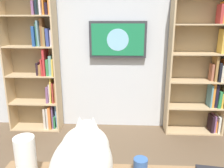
{
  "coord_description": "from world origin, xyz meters",
  "views": [
    {
      "loc": [
        -0.14,
        1.14,
        1.61
      ],
      "look_at": [
        -0.02,
        -1.15,
        0.98
      ],
      "focal_mm": 35.79,
      "sensor_mm": 36.0,
      "label": 1
    }
  ],
  "objects": [
    {
      "name": "paper_towel_roll",
      "position": [
        0.38,
        0.11,
        0.9
      ],
      "size": [
        0.11,
        0.11,
        0.25
      ],
      "primitive_type": "cylinder",
      "color": "white",
      "rests_on": "desk"
    },
    {
      "name": "bookshelf_left",
      "position": [
        -1.31,
        -2.06,
        1.0
      ],
      "size": [
        0.83,
        0.28,
        1.99
      ],
      "color": "tan",
      "rests_on": "ground"
    },
    {
      "name": "wall_mounted_tv",
      "position": [
        -0.06,
        -2.15,
        1.38
      ],
      "size": [
        0.83,
        0.07,
        0.52
      ],
      "color": "#333338"
    },
    {
      "name": "cat",
      "position": [
        0.06,
        0.17,
        0.95
      ],
      "size": [
        0.3,
        0.62,
        0.34
      ],
      "color": "silver",
      "rests_on": "desk"
    },
    {
      "name": "bookshelf_right",
      "position": [
        1.12,
        -2.06,
        1.05
      ],
      "size": [
        0.77,
        0.28,
        2.14
      ],
      "color": "tan",
      "rests_on": "ground"
    },
    {
      "name": "coffee_mug",
      "position": [
        -0.24,
        0.05,
        0.83
      ],
      "size": [
        0.08,
        0.08,
        0.1
      ],
      "primitive_type": "cylinder",
      "color": "#335999",
      "rests_on": "desk"
    },
    {
      "name": "wall_back",
      "position": [
        0.0,
        -2.23,
        1.35
      ],
      "size": [
        4.52,
        0.06,
        2.7
      ],
      "primitive_type": "cube",
      "color": "silver",
      "rests_on": "ground"
    }
  ]
}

